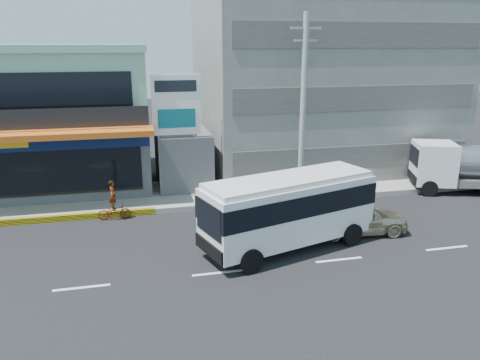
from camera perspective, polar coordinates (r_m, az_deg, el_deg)
The scene contains 12 objects.
ground at distance 18.29m, azimuth -2.69°, elevation -11.26°, with size 120.00×120.00×0.00m, color black.
sidewalk at distance 27.91m, azimuth 3.87°, elevation -1.03°, with size 70.00×5.00×0.30m, color gray.
shop_building at distance 30.67m, azimuth -22.76°, elevation 6.71°, with size 12.40×11.70×8.00m.
concrete_building at distance 33.55m, azimuth 9.73°, elevation 13.62°, with size 16.00×12.00×14.00m, color gray.
gap_structure at distance 28.89m, azimuth -7.08°, elevation 2.78°, with size 3.00×6.00×3.50m, color #444549.
satellite_dish at distance 27.54m, azimuth -6.98°, elevation 6.00°, with size 1.50×1.50×0.15m, color slate.
billboard at distance 25.51m, azimuth -7.76°, elevation 8.23°, with size 2.60×0.18×6.90m.
utility_pole_near at distance 25.19m, azimuth 7.68°, elevation 8.64°, with size 1.60×0.30×10.00m.
minibus at distance 19.79m, azimuth 5.98°, elevation -3.18°, with size 7.92×4.52×3.16m.
sedan at distance 22.16m, azimuth 13.91°, elevation -4.40°, with size 1.89×4.69×1.60m, color #B9AC8D.
tanker_truck at distance 30.43m, azimuth 26.60°, elevation 1.49°, with size 7.70×4.51×2.92m.
motorcycle_rider at distance 24.09m, azimuth -15.13°, elevation -3.14°, with size 1.60×0.65×2.02m.
Camera 1 is at (-2.84, -15.96, 8.47)m, focal length 35.00 mm.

